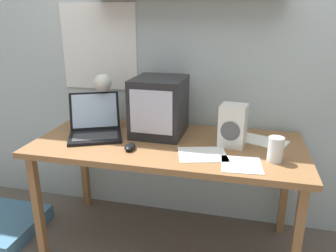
# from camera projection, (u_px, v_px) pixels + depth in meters

# --- Properties ---
(ground_plane) EXTENTS (12.00, 12.00, 0.00)m
(ground_plane) POSITION_uv_depth(u_px,v_px,m) (168.00, 242.00, 2.19)
(ground_plane) COLOR #62574F
(back_wall) EXTENTS (5.60, 0.24, 2.60)m
(back_wall) POSITION_uv_depth(u_px,v_px,m) (183.00, 36.00, 2.15)
(back_wall) COLOR #B4C2C8
(back_wall) RESTS_ON ground_plane
(corner_desk) EXTENTS (1.59, 0.72, 0.72)m
(corner_desk) POSITION_uv_depth(u_px,v_px,m) (168.00, 151.00, 1.98)
(corner_desk) COLOR #90633C
(corner_desk) RESTS_ON ground_plane
(crt_monitor) EXTENTS (0.32, 0.36, 0.36)m
(crt_monitor) POSITION_uv_depth(u_px,v_px,m) (159.00, 106.00, 2.04)
(crt_monitor) COLOR #232326
(crt_monitor) RESTS_ON corner_desk
(laptop) EXTENTS (0.43, 0.44, 0.24)m
(laptop) POSITION_uv_depth(u_px,v_px,m) (95.00, 125.00, 2.07)
(laptop) COLOR black
(laptop) RESTS_ON corner_desk
(desk_lamp) EXTENTS (0.13, 0.19, 0.36)m
(desk_lamp) POSITION_uv_depth(u_px,v_px,m) (104.00, 89.00, 2.15)
(desk_lamp) COLOR silver
(desk_lamp) RESTS_ON corner_desk
(juice_glass) EXTENTS (0.08, 0.08, 0.13)m
(juice_glass) POSITION_uv_depth(u_px,v_px,m) (275.00, 151.00, 1.68)
(juice_glass) COLOR white
(juice_glass) RESTS_ON corner_desk
(space_heater) EXTENTS (0.16, 0.16, 0.24)m
(space_heater) POSITION_uv_depth(u_px,v_px,m) (233.00, 126.00, 1.87)
(space_heater) COLOR silver
(space_heater) RESTS_ON corner_desk
(computer_mouse) EXTENTS (0.07, 0.11, 0.03)m
(computer_mouse) POSITION_uv_depth(u_px,v_px,m) (130.00, 147.00, 1.84)
(computer_mouse) COLOR black
(computer_mouse) RESTS_ON corner_desk
(open_notebook) EXTENTS (0.33, 0.27, 0.00)m
(open_notebook) POSITION_uv_depth(u_px,v_px,m) (262.00, 141.00, 1.97)
(open_notebook) COLOR white
(open_notebook) RESTS_ON corner_desk
(loose_paper_near_laptop) EXTENTS (0.30, 0.27, 0.00)m
(loose_paper_near_laptop) POSITION_uv_depth(u_px,v_px,m) (202.00, 154.00, 1.78)
(loose_paper_near_laptop) COLOR white
(loose_paper_near_laptop) RESTS_ON corner_desk
(printed_handout) EXTENTS (0.22, 0.22, 0.00)m
(printed_handout) POSITION_uv_depth(u_px,v_px,m) (242.00, 165.00, 1.66)
(printed_handout) COLOR white
(printed_handout) RESTS_ON corner_desk
(floor_cushion) EXTENTS (0.50, 0.50, 0.10)m
(floor_cushion) POSITION_uv_depth(u_px,v_px,m) (1.00, 226.00, 2.28)
(floor_cushion) COLOR teal
(floor_cushion) RESTS_ON ground_plane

